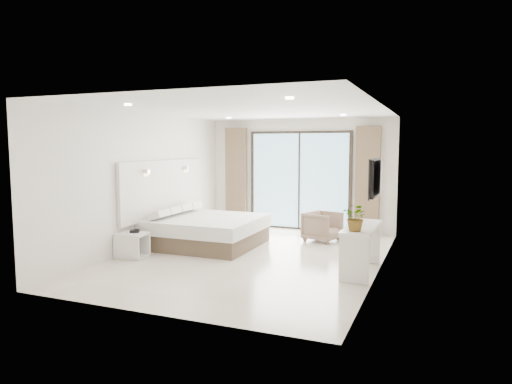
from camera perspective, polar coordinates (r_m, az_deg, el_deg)
ground at (r=8.52m, az=-0.58°, el=-8.15°), size 6.20×6.20×0.00m
room_shell at (r=9.10m, az=0.20°, el=2.82°), size 4.62×6.22×2.72m
bed at (r=9.50m, az=-6.24°, el=-4.82°), size 2.11×2.01×0.73m
nightstand at (r=8.75m, az=-15.18°, el=-6.44°), size 0.53×0.44×0.46m
phone at (r=8.70m, az=-14.92°, el=-4.76°), size 0.20×0.18×0.05m
console_desk at (r=7.61m, az=13.03°, el=-5.72°), size 0.46×1.47×0.77m
plant at (r=7.04m, az=12.44°, el=-3.50°), size 0.51×0.54×0.33m
armchair at (r=9.98m, az=8.32°, el=-4.10°), size 0.79×0.82×0.70m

